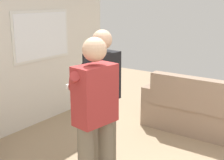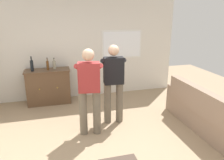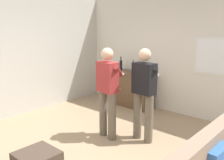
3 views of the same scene
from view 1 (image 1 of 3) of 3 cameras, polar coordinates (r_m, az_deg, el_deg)
person_standing_left at (r=2.93m, az=-3.20°, el=-6.70°), size 0.55×0.50×1.68m
person_standing_right at (r=3.54m, az=-1.87°, el=-2.81°), size 0.56×0.49×1.68m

